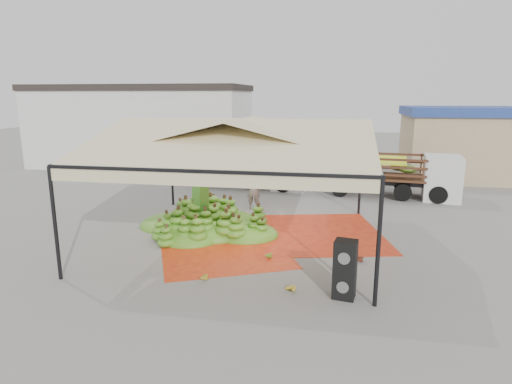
% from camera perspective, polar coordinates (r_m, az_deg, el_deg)
% --- Properties ---
extents(ground, '(90.00, 90.00, 0.00)m').
position_cam_1_polar(ground, '(14.45, -1.88, -6.29)').
color(ground, slate).
rests_on(ground, ground).
extents(canopy_tent, '(8.10, 8.10, 4.00)m').
position_cam_1_polar(canopy_tent, '(13.74, -1.99, 6.83)').
color(canopy_tent, black).
rests_on(canopy_tent, ground).
extents(building_white, '(14.30, 6.30, 5.40)m').
position_cam_1_polar(building_white, '(30.33, -14.93, 8.53)').
color(building_white, silver).
rests_on(building_white, ground).
extents(building_tan, '(6.30, 5.30, 4.10)m').
position_cam_1_polar(building_tan, '(27.39, 25.55, 5.97)').
color(building_tan, tan).
rests_on(building_tan, ground).
extents(tarp_left, '(4.94, 4.85, 0.01)m').
position_cam_1_polar(tarp_left, '(13.30, -4.19, -8.02)').
color(tarp_left, '#D64514').
rests_on(tarp_left, ground).
extents(tarp_right, '(5.43, 5.59, 0.01)m').
position_cam_1_polar(tarp_right, '(15.22, 7.95, -5.40)').
color(tarp_right, '#C94212').
rests_on(tarp_right, ground).
extents(banana_heap, '(6.63, 6.03, 1.17)m').
position_cam_1_polar(banana_heap, '(15.22, -6.30, -3.08)').
color(banana_heap, '#3F7618').
rests_on(banana_heap, ground).
extents(hand_yellow_a, '(0.52, 0.45, 0.21)m').
position_cam_1_polar(hand_yellow_a, '(11.48, -7.35, -11.03)').
color(hand_yellow_a, gold).
rests_on(hand_yellow_a, ground).
extents(hand_yellow_b, '(0.64, 0.62, 0.22)m').
position_cam_1_polar(hand_yellow_b, '(10.73, 4.30, -12.69)').
color(hand_yellow_b, gold).
rests_on(hand_yellow_b, ground).
extents(hand_red_a, '(0.51, 0.42, 0.22)m').
position_cam_1_polar(hand_red_a, '(12.88, 13.25, -8.55)').
color(hand_red_a, '#5A2D14').
rests_on(hand_red_a, ground).
extents(hand_red_b, '(0.49, 0.42, 0.21)m').
position_cam_1_polar(hand_red_b, '(13.36, 12.57, -7.76)').
color(hand_red_b, '#581814').
rests_on(hand_red_b, ground).
extents(hand_green, '(0.48, 0.40, 0.21)m').
position_cam_1_polar(hand_green, '(12.85, 1.31, -8.27)').
color(hand_green, '#3B7217').
rests_on(hand_green, ground).
extents(hanging_bunches, '(1.74, 0.24, 0.20)m').
position_cam_1_polar(hanging_bunches, '(14.44, 5.19, 4.35)').
color(hanging_bunches, '#497B19').
rests_on(hanging_bunches, ground).
extents(speaker_stack, '(0.59, 0.53, 1.43)m').
position_cam_1_polar(speaker_stack, '(10.44, 11.77, -10.07)').
color(speaker_stack, black).
rests_on(speaker_stack, ground).
extents(banana_leaves, '(0.96, 1.36, 3.70)m').
position_cam_1_polar(banana_leaves, '(14.54, -7.20, -6.28)').
color(banana_leaves, '#28751F').
rests_on(banana_leaves, ground).
extents(vendor, '(0.66, 0.47, 1.69)m').
position_cam_1_polar(vendor, '(17.98, -0.36, 0.32)').
color(vendor, gray).
rests_on(vendor, ground).
extents(truck_left, '(6.51, 3.06, 2.15)m').
position_cam_1_polar(truck_left, '(22.60, -0.18, 4.11)').
color(truck_left, '#4D2B19').
rests_on(truck_left, ground).
extents(truck_right, '(6.12, 2.75, 2.03)m').
position_cam_1_polar(truck_right, '(21.31, 18.46, 2.73)').
color(truck_right, '#522B1B').
rests_on(truck_right, ground).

